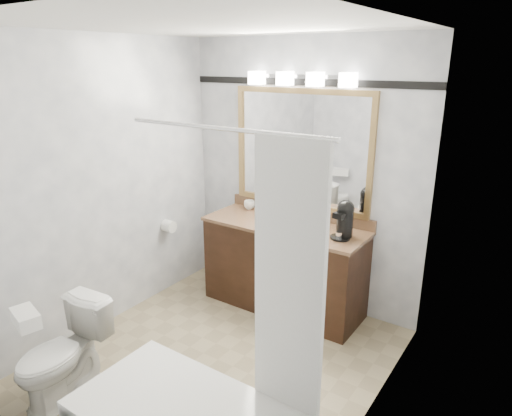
# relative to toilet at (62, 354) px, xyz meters

# --- Properties ---
(room) EXTENTS (2.42, 2.62, 2.52)m
(room) POSITION_rel_toilet_xyz_m (0.63, 0.92, 0.91)
(room) COLOR #988967
(room) RESTS_ON ground
(vanity) EXTENTS (1.53, 0.58, 0.97)m
(vanity) POSITION_rel_toilet_xyz_m (0.63, 1.94, 0.10)
(vanity) COLOR black
(vanity) RESTS_ON ground
(mirror) EXTENTS (1.40, 0.04, 1.10)m
(mirror) POSITION_rel_toilet_xyz_m (0.63, 2.20, 1.16)
(mirror) COLOR tan
(mirror) RESTS_ON room
(vanity_light_bar) EXTENTS (1.02, 0.14, 0.12)m
(vanity_light_bar) POSITION_rel_toilet_xyz_m (0.63, 2.15, 1.79)
(vanity_light_bar) COLOR silver
(vanity_light_bar) RESTS_ON room
(accent_stripe) EXTENTS (2.40, 0.01, 0.06)m
(accent_stripe) POSITION_rel_toilet_xyz_m (0.63, 2.21, 1.76)
(accent_stripe) COLOR black
(accent_stripe) RESTS_ON room
(tp_roll) EXTENTS (0.11, 0.12, 0.12)m
(tp_roll) POSITION_rel_toilet_xyz_m (-0.51, 1.58, 0.36)
(tp_roll) COLOR white
(tp_roll) RESTS_ON room
(toilet) EXTENTS (0.44, 0.70, 0.68)m
(toilet) POSITION_rel_toilet_xyz_m (0.00, 0.00, 0.00)
(toilet) COLOR white
(toilet) RESTS_ON ground
(tissue_box) EXTENTS (0.26, 0.18, 0.10)m
(tissue_box) POSITION_rel_toilet_xyz_m (0.00, -0.20, 0.39)
(tissue_box) COLOR white
(tissue_box) RESTS_ON toilet
(coffee_maker) EXTENTS (0.17, 0.21, 0.33)m
(coffee_maker) POSITION_rel_toilet_xyz_m (1.21, 1.94, 0.68)
(coffee_maker) COLOR black
(coffee_maker) RESTS_ON vanity
(cup_left) EXTENTS (0.14, 0.14, 0.09)m
(cup_left) POSITION_rel_toilet_xyz_m (0.11, 2.12, 0.55)
(cup_left) COLOR white
(cup_left) RESTS_ON vanity
(cup_right) EXTENTS (0.11, 0.11, 0.09)m
(cup_right) POSITION_rel_toilet_xyz_m (0.25, 2.11, 0.55)
(cup_right) COLOR white
(cup_right) RESTS_ON vanity
(soap_bottle_a) EXTENTS (0.05, 0.05, 0.10)m
(soap_bottle_a) POSITION_rel_toilet_xyz_m (0.46, 2.08, 0.56)
(soap_bottle_a) COLOR white
(soap_bottle_a) RESTS_ON vanity
(soap_bottle_b) EXTENTS (0.07, 0.07, 0.09)m
(soap_bottle_b) POSITION_rel_toilet_xyz_m (0.68, 2.11, 0.55)
(soap_bottle_b) COLOR white
(soap_bottle_b) RESTS_ON vanity
(soap_bar) EXTENTS (0.10, 0.08, 0.03)m
(soap_bar) POSITION_rel_toilet_xyz_m (0.71, 2.05, 0.52)
(soap_bar) COLOR beige
(soap_bar) RESTS_ON vanity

